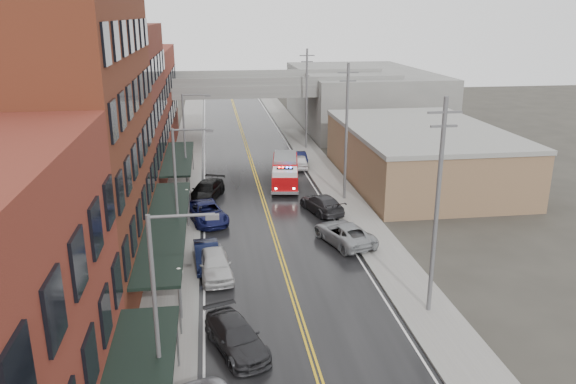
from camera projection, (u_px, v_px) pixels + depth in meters
road at (270, 223)px, 44.52m from camera, size 11.00×160.00×0.02m
sidewalk_left at (177, 227)px, 43.52m from camera, size 3.00×160.00×0.15m
sidewalk_right at (360, 218)px, 45.47m from camera, size 3.00×160.00×0.15m
curb_left at (199, 226)px, 43.74m from camera, size 0.30×160.00×0.15m
curb_right at (340, 219)px, 45.25m from camera, size 0.30×160.00×0.15m
brick_building_b at (60, 135)px, 33.41m from camera, size 9.00×20.00×18.00m
brick_building_c at (110, 111)px, 50.37m from camera, size 9.00×15.00×15.00m
brick_building_far at (134, 100)px, 67.34m from camera, size 9.00×20.00×12.00m
tan_building at (420, 156)px, 55.33m from camera, size 14.00×22.00×5.00m
right_far_block at (361, 97)px, 83.44m from camera, size 18.00×30.00×8.00m
awning_1 at (166, 224)px, 36.01m from camera, size 2.60×18.00×3.09m
awning_2 at (178, 158)px, 52.52m from camera, size 2.60×13.00×3.09m
globe_lamp_1 at (179, 282)px, 29.76m from camera, size 0.44×0.44×3.12m
globe_lamp_2 at (187, 199)px, 42.96m from camera, size 0.44×0.44×3.12m
street_lamp_0 at (162, 309)px, 21.32m from camera, size 2.64×0.22×9.00m
street_lamp_1 at (180, 186)px, 36.41m from camera, size 2.64×0.22×9.00m
street_lamp_2 at (187, 136)px, 51.51m from camera, size 2.64×0.22×9.00m
utility_pole_0 at (437, 205)px, 29.41m from camera, size 1.80×0.24×12.00m
utility_pole_1 at (346, 130)px, 48.28m from camera, size 1.80×0.24×12.00m
utility_pole_2 at (307, 97)px, 67.15m from camera, size 1.80×0.24×12.00m
overpass at (243, 93)px, 72.89m from camera, size 40.00×10.00×7.50m
fire_truck at (285, 171)px, 53.72m from camera, size 3.84×7.76×2.74m
parked_car_left_3 at (236, 337)px, 27.57m from camera, size 3.56×5.41×1.46m
parked_car_left_4 at (215, 264)px, 35.36m from camera, size 2.45×5.06×1.66m
parked_car_left_5 at (207, 255)px, 36.84m from camera, size 1.90×4.59×1.48m
parked_car_left_6 at (206, 212)px, 44.66m from camera, size 3.90×6.05×1.55m
parked_car_left_7 at (206, 191)px, 50.10m from camera, size 3.89×5.89×1.59m
parked_car_right_0 at (344, 233)px, 40.46m from camera, size 4.20×6.17×1.57m
parked_car_right_1 at (322, 204)px, 46.82m from camera, size 3.47×5.59×1.51m
parked_car_right_2 at (300, 161)px, 60.25m from camera, size 2.18×4.45×1.46m
parked_car_right_3 at (298, 158)px, 61.75m from camera, size 1.64×4.62×1.52m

